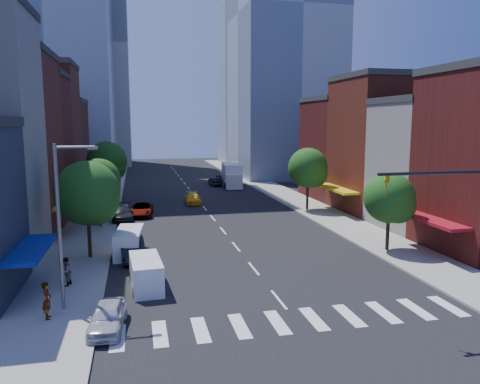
{
  "coord_description": "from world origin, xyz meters",
  "views": [
    {
      "loc": [
        -7.84,
        -24.9,
        10.23
      ],
      "look_at": [
        -0.24,
        9.37,
        5.0
      ],
      "focal_mm": 35.0,
      "sensor_mm": 36.0,
      "label": 1
    }
  ],
  "objects_px": {
    "parked_car_second": "(132,248)",
    "parked_car_rear": "(122,213)",
    "traffic_car_oncoming": "(215,181)",
    "pedestrian_far": "(65,272)",
    "cargo_van_far": "(129,243)",
    "traffic_car_far": "(219,179)",
    "box_truck": "(232,176)",
    "cargo_van_near": "(146,274)",
    "parked_car_front": "(108,317)",
    "pedestrian_near": "(47,300)",
    "taxi": "(193,198)",
    "parked_car_third": "(141,210)"
  },
  "relations": [
    {
      "from": "parked_car_second",
      "to": "pedestrian_near",
      "type": "distance_m",
      "value": 11.33
    },
    {
      "from": "parked_car_third",
      "to": "traffic_car_far",
      "type": "xyz_separation_m",
      "value": [
        13.42,
        26.93,
        -0.06
      ]
    },
    {
      "from": "traffic_car_far",
      "to": "pedestrian_far",
      "type": "bearing_deg",
      "value": 74.38
    },
    {
      "from": "traffic_car_far",
      "to": "traffic_car_oncoming",
      "type": "bearing_deg",
      "value": 75.09
    },
    {
      "from": "pedestrian_far",
      "to": "taxi",
      "type": "bearing_deg",
      "value": 177.65
    },
    {
      "from": "cargo_van_far",
      "to": "taxi",
      "type": "height_order",
      "value": "cargo_van_far"
    },
    {
      "from": "cargo_van_near",
      "to": "parked_car_front",
      "type": "bearing_deg",
      "value": -113.62
    },
    {
      "from": "cargo_van_far",
      "to": "cargo_van_near",
      "type": "bearing_deg",
      "value": -76.11
    },
    {
      "from": "parked_car_front",
      "to": "parked_car_rear",
      "type": "distance_m",
      "value": 27.0
    },
    {
      "from": "parked_car_rear",
      "to": "cargo_van_near",
      "type": "relative_size",
      "value": 1.18
    },
    {
      "from": "cargo_van_near",
      "to": "cargo_van_far",
      "type": "bearing_deg",
      "value": 94.34
    },
    {
      "from": "taxi",
      "to": "traffic_car_far",
      "type": "bearing_deg",
      "value": 73.3
    },
    {
      "from": "pedestrian_far",
      "to": "cargo_van_near",
      "type": "bearing_deg",
      "value": 95.86
    },
    {
      "from": "cargo_van_near",
      "to": "traffic_car_far",
      "type": "relative_size",
      "value": 1.21
    },
    {
      "from": "taxi",
      "to": "pedestrian_far",
      "type": "distance_m",
      "value": 31.13
    },
    {
      "from": "parked_car_rear",
      "to": "pedestrian_far",
      "type": "distance_m",
      "value": 20.45
    },
    {
      "from": "cargo_van_far",
      "to": "traffic_car_far",
      "type": "xyz_separation_m",
      "value": [
        14.53,
        42.45,
        -0.36
      ]
    },
    {
      "from": "cargo_van_far",
      "to": "parked_car_second",
      "type": "bearing_deg",
      "value": -73.57
    },
    {
      "from": "parked_car_second",
      "to": "traffic_car_oncoming",
      "type": "relative_size",
      "value": 1.19
    },
    {
      "from": "cargo_van_near",
      "to": "box_truck",
      "type": "distance_m",
      "value": 47.13
    },
    {
      "from": "pedestrian_far",
      "to": "box_truck",
      "type": "bearing_deg",
      "value": 175.1
    },
    {
      "from": "traffic_car_oncoming",
      "to": "pedestrian_far",
      "type": "bearing_deg",
      "value": 64.46
    },
    {
      "from": "traffic_car_oncoming",
      "to": "pedestrian_far",
      "type": "height_order",
      "value": "pedestrian_far"
    },
    {
      "from": "parked_car_front",
      "to": "traffic_car_oncoming",
      "type": "height_order",
      "value": "traffic_car_oncoming"
    },
    {
      "from": "box_truck",
      "to": "pedestrian_far",
      "type": "xyz_separation_m",
      "value": [
        -19.45,
        -43.67,
        -0.68
      ]
    },
    {
      "from": "traffic_car_oncoming",
      "to": "traffic_car_far",
      "type": "bearing_deg",
      "value": -114.77
    },
    {
      "from": "taxi",
      "to": "box_truck",
      "type": "xyz_separation_m",
      "value": [
        8.06,
        14.7,
        1.06
      ]
    },
    {
      "from": "parked_car_second",
      "to": "taxi",
      "type": "height_order",
      "value": "parked_car_second"
    },
    {
      "from": "parked_car_second",
      "to": "pedestrian_near",
      "type": "xyz_separation_m",
      "value": [
        -4.19,
        -10.52,
        0.31
      ]
    },
    {
      "from": "parked_car_rear",
      "to": "cargo_van_far",
      "type": "xyz_separation_m",
      "value": [
        0.88,
        -13.62,
        0.22
      ]
    },
    {
      "from": "traffic_car_far",
      "to": "pedestrian_near",
      "type": "relative_size",
      "value": 1.91
    },
    {
      "from": "cargo_van_near",
      "to": "pedestrian_far",
      "type": "distance_m",
      "value": 5.03
    },
    {
      "from": "parked_car_rear",
      "to": "pedestrian_far",
      "type": "relative_size",
      "value": 2.97
    },
    {
      "from": "traffic_car_far",
      "to": "parked_car_second",
      "type": "bearing_deg",
      "value": 76.63
    },
    {
      "from": "parked_car_front",
      "to": "cargo_van_near",
      "type": "distance_m",
      "value": 5.96
    },
    {
      "from": "traffic_car_far",
      "to": "box_truck",
      "type": "height_order",
      "value": "box_truck"
    },
    {
      "from": "cargo_van_near",
      "to": "parked_car_second",
      "type": "bearing_deg",
      "value": 93.91
    },
    {
      "from": "traffic_car_far",
      "to": "box_truck",
      "type": "bearing_deg",
      "value": 106.8
    },
    {
      "from": "parked_car_third",
      "to": "parked_car_rear",
      "type": "xyz_separation_m",
      "value": [
        -2.0,
        -1.91,
        0.08
      ]
    },
    {
      "from": "parked_car_second",
      "to": "parked_car_rear",
      "type": "xyz_separation_m",
      "value": [
        -1.09,
        14.73,
        -0.05
      ]
    },
    {
      "from": "parked_car_rear",
      "to": "cargo_van_far",
      "type": "distance_m",
      "value": 13.65
    },
    {
      "from": "traffic_car_oncoming",
      "to": "pedestrian_far",
      "type": "xyz_separation_m",
      "value": [
        -16.95,
        -45.3,
        0.36
      ]
    },
    {
      "from": "parked_car_rear",
      "to": "traffic_car_oncoming",
      "type": "distance_m",
      "value": 28.74
    },
    {
      "from": "parked_car_front",
      "to": "pedestrian_near",
      "type": "height_order",
      "value": "pedestrian_near"
    },
    {
      "from": "parked_car_front",
      "to": "parked_car_third",
      "type": "xyz_separation_m",
      "value": [
        2.0,
        28.9,
        0.01
      ]
    },
    {
      "from": "parked_car_third",
      "to": "traffic_car_far",
      "type": "height_order",
      "value": "parked_car_third"
    },
    {
      "from": "taxi",
      "to": "pedestrian_near",
      "type": "bearing_deg",
      "value": -106.56
    },
    {
      "from": "parked_car_front",
      "to": "box_truck",
      "type": "relative_size",
      "value": 0.43
    },
    {
      "from": "traffic_car_oncoming",
      "to": "pedestrian_near",
      "type": "bearing_deg",
      "value": 66.14
    },
    {
      "from": "box_truck",
      "to": "parked_car_front",
      "type": "bearing_deg",
      "value": -101.77
    }
  ]
}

